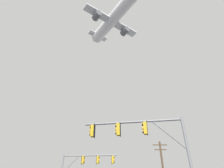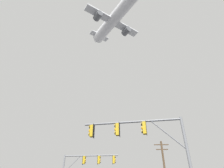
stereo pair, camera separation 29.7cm
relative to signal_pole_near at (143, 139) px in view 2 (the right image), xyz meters
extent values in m
cylinder|color=slate|center=(2.80, -0.45, -1.84)|extent=(0.20, 0.20, 6.58)
cylinder|color=slate|center=(-0.78, 0.13, 1.30)|extent=(7.19, 1.30, 0.15)
cylinder|color=slate|center=(1.73, -0.28, 0.22)|extent=(2.22, 0.43, 2.21)
cube|color=gold|center=(-3.79, 0.61, 0.77)|extent=(0.31, 0.36, 0.90)
cylinder|color=gold|center=(-3.79, 0.61, 1.28)|extent=(0.05, 0.05, 0.12)
cube|color=black|center=(-3.65, 0.59, 0.77)|extent=(0.10, 0.46, 1.04)
sphere|color=black|center=(-3.94, 0.63, 1.04)|extent=(0.20, 0.20, 0.20)
cylinder|color=gold|center=(-4.00, 0.64, 1.10)|extent=(0.07, 0.21, 0.21)
sphere|color=orange|center=(-3.94, 0.63, 0.76)|extent=(0.20, 0.20, 0.20)
cylinder|color=gold|center=(-4.00, 0.64, 0.82)|extent=(0.07, 0.21, 0.21)
sphere|color=black|center=(-3.94, 0.63, 0.48)|extent=(0.20, 0.20, 0.20)
cylinder|color=gold|center=(-4.00, 0.64, 0.54)|extent=(0.07, 0.21, 0.21)
cube|color=gold|center=(-1.82, 0.29, 0.77)|extent=(0.31, 0.36, 0.90)
cylinder|color=gold|center=(-1.82, 0.29, 1.28)|extent=(0.05, 0.05, 0.12)
cube|color=black|center=(-1.68, 0.27, 0.77)|extent=(0.10, 0.46, 1.04)
sphere|color=black|center=(-1.97, 0.32, 1.04)|extent=(0.20, 0.20, 0.20)
cylinder|color=gold|center=(-2.03, 0.33, 1.10)|extent=(0.07, 0.21, 0.21)
sphere|color=orange|center=(-1.97, 0.32, 0.76)|extent=(0.20, 0.20, 0.20)
cylinder|color=gold|center=(-2.03, 0.33, 0.82)|extent=(0.07, 0.21, 0.21)
sphere|color=black|center=(-1.97, 0.32, 0.48)|extent=(0.20, 0.20, 0.20)
cylinder|color=gold|center=(-2.03, 0.33, 0.54)|extent=(0.07, 0.21, 0.21)
cube|color=gold|center=(0.15, -0.02, 0.77)|extent=(0.31, 0.36, 0.90)
cylinder|color=gold|center=(0.15, -0.02, 1.28)|extent=(0.05, 0.05, 0.12)
cube|color=black|center=(0.29, -0.05, 0.77)|extent=(0.10, 0.46, 1.04)
sphere|color=black|center=(0.01, 0.00, 1.04)|extent=(0.20, 0.20, 0.20)
cylinder|color=gold|center=(-0.06, 0.01, 1.10)|extent=(0.07, 0.21, 0.21)
sphere|color=orange|center=(0.01, 0.00, 0.76)|extent=(0.20, 0.20, 0.20)
cylinder|color=gold|center=(-0.06, 0.01, 0.82)|extent=(0.07, 0.21, 0.21)
sphere|color=black|center=(0.01, 0.00, 0.48)|extent=(0.20, 0.20, 0.20)
cylinder|color=gold|center=(-0.06, 0.01, 0.54)|extent=(0.07, 0.21, 0.21)
cylinder|color=slate|center=(-5.09, 11.63, 1.11)|extent=(6.86, 0.56, 0.15)
cylinder|color=slate|center=(-7.49, 11.77, 0.07)|extent=(2.12, 0.21, 2.14)
cube|color=gold|center=(-2.21, 11.46, 0.59)|extent=(0.28, 0.34, 0.90)
cylinder|color=gold|center=(-2.21, 11.46, 1.10)|extent=(0.05, 0.05, 0.12)
cube|color=black|center=(-2.35, 11.47, 0.59)|extent=(0.05, 0.46, 1.04)
sphere|color=black|center=(-2.07, 11.45, 0.86)|extent=(0.20, 0.20, 0.20)
cylinder|color=gold|center=(-2.00, 11.45, 0.92)|extent=(0.05, 0.21, 0.21)
sphere|color=orange|center=(-2.07, 11.45, 0.58)|extent=(0.20, 0.20, 0.20)
cylinder|color=gold|center=(-2.00, 11.45, 0.64)|extent=(0.05, 0.21, 0.21)
sphere|color=black|center=(-2.07, 11.45, 0.30)|extent=(0.20, 0.20, 0.20)
cylinder|color=gold|center=(-2.00, 11.45, 0.36)|extent=(0.05, 0.21, 0.21)
cube|color=gold|center=(-4.10, 11.57, 0.59)|extent=(0.28, 0.34, 0.90)
cylinder|color=gold|center=(-4.10, 11.57, 1.10)|extent=(0.05, 0.05, 0.12)
cube|color=black|center=(-4.23, 11.58, 0.59)|extent=(0.05, 0.46, 1.04)
sphere|color=black|center=(-3.95, 11.56, 0.86)|extent=(0.20, 0.20, 0.20)
cylinder|color=gold|center=(-3.89, 11.56, 0.92)|extent=(0.05, 0.21, 0.21)
sphere|color=orange|center=(-3.95, 11.56, 0.58)|extent=(0.20, 0.20, 0.20)
cylinder|color=gold|center=(-3.89, 11.56, 0.64)|extent=(0.05, 0.21, 0.21)
sphere|color=black|center=(-3.95, 11.56, 0.30)|extent=(0.20, 0.20, 0.20)
cylinder|color=gold|center=(-3.89, 11.56, 0.36)|extent=(0.05, 0.21, 0.21)
cube|color=gold|center=(-5.98, 11.68, 0.59)|extent=(0.28, 0.34, 0.90)
cylinder|color=gold|center=(-5.98, 11.68, 1.10)|extent=(0.05, 0.05, 0.12)
cube|color=black|center=(-6.12, 11.69, 0.59)|extent=(0.05, 0.46, 1.04)
sphere|color=black|center=(-5.83, 11.68, 0.86)|extent=(0.20, 0.20, 0.20)
cylinder|color=gold|center=(-5.77, 11.67, 0.92)|extent=(0.05, 0.21, 0.21)
sphere|color=orange|center=(-5.83, 11.68, 0.58)|extent=(0.20, 0.20, 0.20)
cylinder|color=gold|center=(-5.77, 11.67, 0.64)|extent=(0.05, 0.21, 0.21)
sphere|color=black|center=(-5.83, 11.68, 0.30)|extent=(0.20, 0.20, 0.20)
cylinder|color=gold|center=(-5.77, 11.67, 0.36)|extent=(0.05, 0.21, 0.21)
cube|color=brown|center=(5.02, 15.83, 3.48)|extent=(2.20, 0.12, 0.12)
cube|color=brown|center=(5.02, 15.83, 2.78)|extent=(1.80, 0.12, 0.12)
cylinder|color=gray|center=(4.12, 15.83, 3.60)|extent=(0.10, 0.10, 0.18)
cylinder|color=gray|center=(5.92, 15.83, 3.60)|extent=(0.10, 0.10, 0.18)
cylinder|color=white|center=(-2.12, 25.64, 44.20)|extent=(14.34, 18.34, 3.54)
cone|color=white|center=(-8.42, 34.60, 44.20)|extent=(3.73, 3.54, 3.01)
cube|color=silver|center=(-2.44, 26.09, 43.67)|extent=(16.79, 12.80, 0.40)
cylinder|color=#595B60|center=(1.87, 29.12, 42.60)|extent=(3.16, 3.32, 1.99)
cylinder|color=#595B60|center=(-6.75, 23.07, 42.60)|extent=(3.16, 3.32, 1.99)
cube|color=#0C5933|center=(-7.08, 32.70, 46.19)|extent=(2.00, 2.69, 4.20)
cube|color=silver|center=(-7.21, 32.88, 44.53)|extent=(6.58, 5.44, 0.22)
camera|label=1|loc=(-2.31, -13.56, -3.78)|focal=30.29mm
camera|label=2|loc=(-2.01, -13.56, -3.78)|focal=30.29mm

